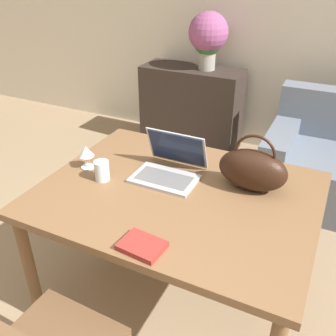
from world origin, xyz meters
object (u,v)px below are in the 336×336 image
object	(u,v)px
drinking_glass	(102,171)
handbag	(253,169)
wine_glass	(86,153)
flower_vase	(208,36)
laptop	(170,164)

from	to	relation	value
drinking_glass	handbag	distance (m)	0.76
drinking_glass	wine_glass	size ratio (longest dim) A/B	0.82
drinking_glass	flower_vase	size ratio (longest dim) A/B	0.21
laptop	flower_vase	distance (m)	1.86
laptop	wine_glass	bearing A→B (deg)	-162.74
laptop	flower_vase	xyz separation A→B (m)	(-0.47, 1.77, 0.31)
laptop	drinking_glass	bearing A→B (deg)	-144.99
laptop	handbag	distance (m)	0.43
laptop	flower_vase	bearing A→B (deg)	104.86
flower_vase	wine_glass	bearing A→B (deg)	-89.05
handbag	flower_vase	world-z (taller)	flower_vase
wine_glass	drinking_glass	bearing A→B (deg)	-25.39
laptop	wine_glass	distance (m)	0.46
drinking_glass	flower_vase	distance (m)	2.01
laptop	handbag	world-z (taller)	handbag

